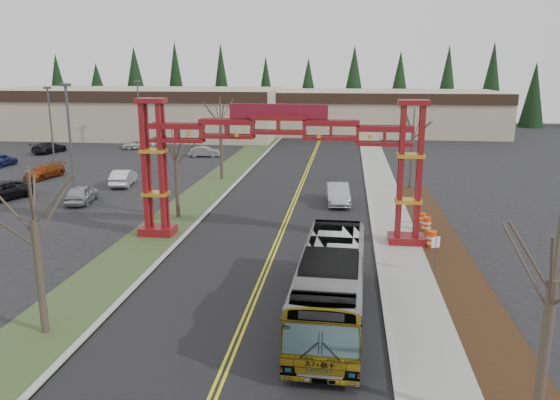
% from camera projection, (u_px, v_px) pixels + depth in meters
% --- Properties ---
extents(road, '(12.00, 110.00, 0.02)m').
position_uv_depth(road, '(290.00, 212.00, 41.70)').
color(road, black).
rests_on(road, ground).
extents(lane_line_left, '(0.12, 100.00, 0.01)m').
position_uv_depth(lane_line_left, '(288.00, 212.00, 41.71)').
color(lane_line_left, yellow).
rests_on(lane_line_left, road).
extents(lane_line_right, '(0.12, 100.00, 0.01)m').
position_uv_depth(lane_line_right, '(292.00, 212.00, 41.69)').
color(lane_line_right, yellow).
rests_on(lane_line_right, road).
extents(curb_right, '(0.30, 110.00, 0.15)m').
position_uv_depth(curb_right, '(371.00, 214.00, 40.95)').
color(curb_right, '#ABAAA6').
rests_on(curb_right, ground).
extents(sidewalk_right, '(2.60, 110.00, 0.14)m').
position_uv_depth(sidewalk_right, '(391.00, 214.00, 40.78)').
color(sidewalk_right, gray).
rests_on(sidewalk_right, ground).
extents(landscape_strip, '(2.60, 50.00, 0.12)m').
position_uv_depth(landscape_strip, '(469.00, 297.00, 26.00)').
color(landscape_strip, black).
rests_on(landscape_strip, ground).
extents(grass_median, '(4.00, 110.00, 0.08)m').
position_uv_depth(grass_median, '(188.00, 208.00, 42.65)').
color(grass_median, '#394B25').
rests_on(grass_median, ground).
extents(curb_left, '(0.30, 110.00, 0.15)m').
position_uv_depth(curb_left, '(212.00, 209.00, 42.42)').
color(curb_left, '#ABAAA6').
rests_on(curb_left, ground).
extents(gateway_arch, '(18.20, 1.60, 8.90)m').
position_uv_depth(gateway_arch, '(278.00, 147.00, 33.55)').
color(gateway_arch, '#630D0D').
rests_on(gateway_arch, ground).
extents(retail_building_west, '(46.00, 22.30, 7.50)m').
position_uv_depth(retail_building_west, '(139.00, 112.00, 89.70)').
color(retail_building_west, '#B7A78C').
rests_on(retail_building_west, ground).
extents(retail_building_east, '(38.00, 20.30, 7.00)m').
position_uv_depth(retail_building_east, '(382.00, 112.00, 92.69)').
color(retail_building_east, '#B7A78C').
rests_on(retail_building_east, ground).
extents(conifer_treeline, '(116.10, 5.60, 13.00)m').
position_uv_depth(conifer_treeline, '(328.00, 91.00, 104.78)').
color(conifer_treeline, black).
rests_on(conifer_treeline, ground).
extents(transit_bus, '(3.05, 11.60, 3.21)m').
position_uv_depth(transit_bus, '(331.00, 284.00, 23.58)').
color(transit_bus, '#B1B5B9').
rests_on(transit_bus, ground).
extents(silver_sedan, '(2.17, 5.11, 1.64)m').
position_uv_depth(silver_sedan, '(338.00, 194.00, 44.06)').
color(silver_sedan, '#A5A8AD').
rests_on(silver_sedan, ground).
extents(parked_car_near_a, '(2.36, 4.58, 1.49)m').
position_uv_depth(parked_car_near_a, '(82.00, 194.00, 44.35)').
color(parked_car_near_a, '#A3A5AB').
rests_on(parked_car_near_a, ground).
extents(parked_car_near_b, '(2.31, 4.81, 1.52)m').
position_uv_depth(parked_car_near_b, '(123.00, 177.00, 50.96)').
color(parked_car_near_b, silver).
rests_on(parked_car_near_b, ground).
extents(parked_car_mid_a, '(2.75, 4.97, 1.36)m').
position_uv_depth(parked_car_mid_a, '(44.00, 171.00, 54.42)').
color(parked_car_mid_a, '#8A3A13').
rests_on(parked_car_mid_a, ground).
extents(parked_car_mid_b, '(2.00, 4.43, 1.48)m').
position_uv_depth(parked_car_mid_b, '(0.00, 160.00, 60.79)').
color(parked_car_mid_b, navy).
rests_on(parked_car_mid_b, ground).
extents(parked_car_far_a, '(3.98, 1.72, 1.27)m').
position_uv_depth(parked_car_far_a, '(205.00, 152.00, 67.59)').
color(parked_car_far_a, '#96989D').
rests_on(parked_car_far_a, ground).
extents(parked_car_far_b, '(4.84, 3.62, 1.22)m').
position_uv_depth(parked_car_far_b, '(139.00, 144.00, 74.28)').
color(parked_car_far_b, silver).
rests_on(parked_car_far_b, ground).
extents(parked_car_far_c, '(3.02, 5.30, 1.45)m').
position_uv_depth(parked_car_far_c, '(49.00, 147.00, 70.63)').
color(parked_car_far_c, black).
rests_on(parked_car_far_c, ground).
extents(bare_tree_median_near, '(3.16, 3.16, 6.98)m').
position_uv_depth(bare_tree_median_near, '(34.00, 220.00, 21.49)').
color(bare_tree_median_near, '#382D26').
rests_on(bare_tree_median_near, ground).
extents(bare_tree_median_mid, '(2.91, 2.91, 6.81)m').
position_uv_depth(bare_tree_median_mid, '(175.00, 152.00, 39.00)').
color(bare_tree_median_mid, '#382D26').
rests_on(bare_tree_median_mid, ground).
extents(bare_tree_median_far, '(3.34, 3.34, 8.07)m').
position_uv_depth(bare_tree_median_far, '(220.00, 120.00, 52.52)').
color(bare_tree_median_far, '#382D26').
rests_on(bare_tree_median_far, ground).
extents(bare_tree_right_near, '(3.06, 3.06, 7.00)m').
position_uv_depth(bare_tree_right_near, '(553.00, 281.00, 15.14)').
color(bare_tree_right_near, '#382D26').
rests_on(bare_tree_right_near, ground).
extents(bare_tree_right_far, '(3.18, 3.18, 7.27)m').
position_uv_depth(bare_tree_right_far, '(413.00, 132.00, 48.49)').
color(bare_tree_right_far, '#382D26').
rests_on(bare_tree_right_far, ground).
extents(light_pole_near, '(0.83, 0.41, 9.51)m').
position_uv_depth(light_pole_near, '(70.00, 133.00, 45.22)').
color(light_pole_near, '#3F3F44').
rests_on(light_pole_near, ground).
extents(light_pole_mid, '(0.75, 0.38, 8.70)m').
position_uv_depth(light_pole_mid, '(50.00, 120.00, 61.47)').
color(light_pole_mid, '#3F3F44').
rests_on(light_pole_mid, ground).
extents(light_pole_far, '(0.79, 0.39, 9.10)m').
position_uv_depth(light_pole_far, '(139.00, 109.00, 74.36)').
color(light_pole_far, '#3F3F44').
rests_on(light_pole_far, ground).
extents(street_sign, '(0.46, 0.24, 2.13)m').
position_uv_depth(street_sign, '(435.00, 248.00, 28.59)').
color(street_sign, '#3F3F44').
rests_on(street_sign, ground).
extents(barrel_south, '(0.60, 0.60, 1.11)m').
position_uv_depth(barrel_south, '(431.00, 240.00, 33.12)').
color(barrel_south, '#E7430C').
rests_on(barrel_south, ground).
extents(barrel_mid, '(0.57, 0.57, 1.05)m').
position_uv_depth(barrel_mid, '(427.00, 225.00, 36.38)').
color(barrel_mid, '#E7430C').
rests_on(barrel_mid, ground).
extents(barrel_north, '(0.48, 0.48, 0.89)m').
position_uv_depth(barrel_north, '(422.00, 220.00, 37.94)').
color(barrel_north, '#E7430C').
rests_on(barrel_north, ground).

